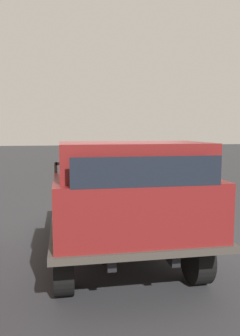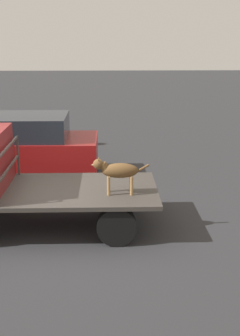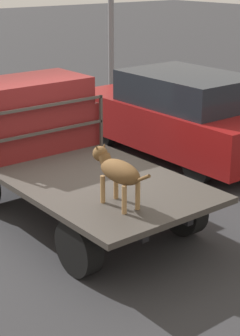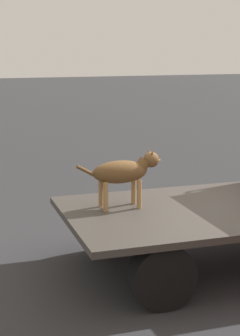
{
  "view_description": "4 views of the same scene",
  "coord_description": "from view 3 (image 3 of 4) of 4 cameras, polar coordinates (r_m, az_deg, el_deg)",
  "views": [
    {
      "loc": [
        5.28,
        -0.87,
        2.04
      ],
      "look_at": [
        -1.38,
        0.31,
        1.26
      ],
      "focal_mm": 35.0,
      "sensor_mm": 36.0,
      "label": 1
    },
    {
      "loc": [
        -1.14,
        8.55,
        3.64
      ],
      "look_at": [
        -1.38,
        0.31,
        1.26
      ],
      "focal_mm": 50.0,
      "sensor_mm": 36.0,
      "label": 2
    },
    {
      "loc": [
        -6.31,
        4.21,
        3.54
      ],
      "look_at": [
        -1.38,
        0.31,
        1.26
      ],
      "focal_mm": 60.0,
      "sensor_mm": 36.0,
      "label": 3
    },
    {
      "loc": [
        -3.39,
        -5.93,
        2.72
      ],
      "look_at": [
        -1.38,
        0.31,
        1.26
      ],
      "focal_mm": 60.0,
      "sensor_mm": 36.0,
      "label": 4
    }
  ],
  "objects": [
    {
      "name": "parked_sedan",
      "position": [
        10.93,
        6.1,
        5.42
      ],
      "size": [
        4.33,
        1.85,
        1.64
      ],
      "rotation": [
        0.0,
        0.0,
        -0.02
      ],
      "color": "black",
      "rests_on": "ground"
    },
    {
      "name": "flatbed_truck",
      "position": [
        8.14,
        -4.3,
        -1.47
      ],
      "size": [
        4.19,
        2.08,
        0.77
      ],
      "color": "black",
      "rests_on": "ground"
    },
    {
      "name": "truck_cab",
      "position": [
        9.06,
        -9.4,
        5.33
      ],
      "size": [
        1.26,
        1.96,
        1.12
      ],
      "color": "maroon",
      "rests_on": "flatbed_truck"
    },
    {
      "name": "dog",
      "position": [
        6.75,
        -0.34,
        -0.25
      ],
      "size": [
        1.07,
        0.28,
        0.7
      ],
      "rotation": [
        0.0,
        0.0,
        0.08
      ],
      "color": "#9E7547",
      "rests_on": "flatbed_truck"
    },
    {
      "name": "truck_headboard",
      "position": [
        8.49,
        -7.18,
        4.64
      ],
      "size": [
        0.04,
        1.96,
        0.84
      ],
      "color": "#3D3833",
      "rests_on": "flatbed_truck"
    },
    {
      "name": "ground_plane",
      "position": [
        8.37,
        -4.2,
        -5.16
      ],
      "size": [
        80.0,
        80.0,
        0.0
      ],
      "primitive_type": "plane",
      "color": "#2D2D30"
    }
  ]
}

